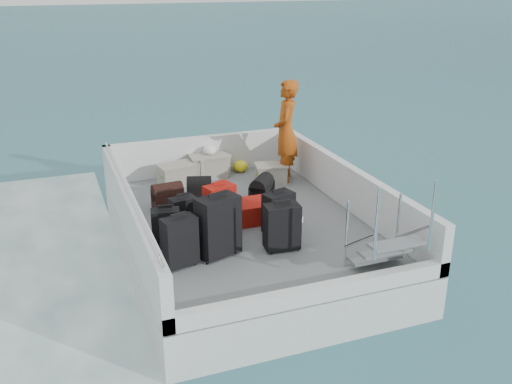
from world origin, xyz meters
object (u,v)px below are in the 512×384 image
Objects in this scene: suitcase_3 at (218,227)px; suitcase_6 at (282,227)px; suitcase_1 at (166,229)px; crate_3 at (271,174)px; suitcase_5 at (220,205)px; suitcase_7 at (279,213)px; suitcase_0 at (180,242)px; crate_0 at (176,175)px; suitcase_4 at (222,218)px; crate_2 at (210,166)px; passenger at (286,131)px; suitcase_2 at (184,215)px; crate_1 at (208,166)px; suitcase_8 at (256,210)px.

suitcase_3 is 0.87m from suitcase_6.
suitcase_1 is 1.10× the size of crate_3.
suitcase_7 is at bearing -56.99° from suitcase_5.
suitcase_7 reaches higher than crate_3.
crate_0 is (0.65, 2.99, -0.16)m from suitcase_0.
crate_2 is (0.59, 2.60, -0.10)m from suitcase_4.
passenger is at bearing 47.30° from suitcase_1.
suitcase_4 reaches higher than crate_0.
suitcase_2 is 1.37m from suitcase_7.
crate_2 is (0.71, 0.26, 0.01)m from crate_0.
crate_1 is 1.59m from passenger.
crate_1 is 1.04× the size of crate_2.
suitcase_4 is (0.48, -0.33, 0.02)m from suitcase_2.
suitcase_6 is 3.27m from crate_2.
suitcase_3 is at bearing -15.05° from passenger.
suitcase_5 is at bearing -101.59° from crate_1.
suitcase_0 is 0.37× the size of passenger.
suitcase_3 is 1.09m from suitcase_7.
crate_2 is at bearing 140.17° from crate_3.
suitcase_3 is at bearing -104.37° from crate_2.
suitcase_8 is at bearing -86.73° from crate_1.
suitcase_5 is at bearing 40.43° from suitcase_1.
crate_0 reaches higher than suitcase_8.
crate_1 is (0.54, 2.56, -0.09)m from suitcase_4.
suitcase_0 is 3.07m from crate_0.
suitcase_4 reaches higher than crate_3.
crate_1 is at bearing 72.88° from suitcase_1.
crate_3 is 0.29× the size of passenger.
suitcase_2 is 2.49m from crate_3.
suitcase_7 is at bearing -165.57° from suitcase_8.
suitcase_2 is 2.04m from crate_0.
crate_1 is 1.20m from crate_3.
crate_1 is at bearing 57.73° from suitcase_3.
crate_3 is at bearing -39.83° from crate_2.
suitcase_5 is at bearing 120.63° from suitcase_6.
crate_0 is at bearing -159.64° from crate_2.
suitcase_0 is at bearing -102.18° from crate_0.
suitcase_4 is at bearing -101.93° from crate_1.
suitcase_7 is at bearing -109.14° from crate_3.
suitcase_7 is at bearing -1.25° from passenger.
suitcase_3 reaches higher than suitcase_1.
suitcase_8 is at bearing 93.67° from suitcase_6.
crate_3 is (0.91, -0.76, -0.03)m from crate_2.
suitcase_3 is (0.26, -0.87, 0.15)m from suitcase_2.
suitcase_2 is at bearing -115.15° from crate_2.
suitcase_0 is 1.25× the size of suitcase_2.
suitcase_8 is at bearing 0.01° from suitcase_4.
suitcase_8 is 1.25× the size of crate_2.
suitcase_1 is 0.93× the size of crate_2.
crate_3 is at bearing 20.95° from suitcase_4.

